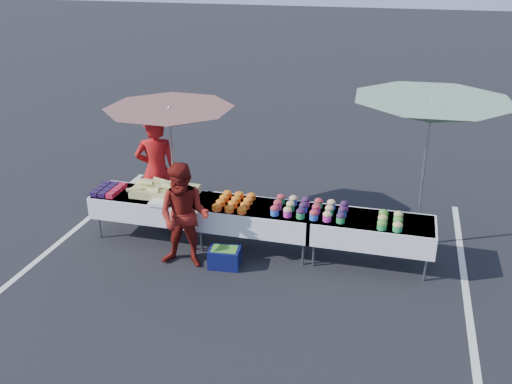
% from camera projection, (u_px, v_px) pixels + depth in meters
% --- Properties ---
extents(ground, '(80.00, 80.00, 0.00)m').
position_uv_depth(ground, '(256.00, 249.00, 9.22)').
color(ground, black).
extents(stripe_left, '(0.10, 5.00, 0.00)m').
position_uv_depth(stripe_left, '(80.00, 226.00, 9.97)').
color(stripe_left, silver).
rests_on(stripe_left, ground).
extents(stripe_right, '(0.10, 5.00, 0.00)m').
position_uv_depth(stripe_right, '(464.00, 275.00, 8.47)').
color(stripe_right, silver).
rests_on(stripe_right, ground).
extents(table_left, '(1.86, 0.81, 0.75)m').
position_uv_depth(table_left, '(151.00, 204.00, 9.41)').
color(table_left, white).
rests_on(table_left, ground).
extents(table_center, '(1.86, 0.81, 0.75)m').
position_uv_depth(table_center, '(256.00, 216.00, 8.99)').
color(table_center, white).
rests_on(table_center, ground).
extents(table_right, '(1.86, 0.81, 0.75)m').
position_uv_depth(table_right, '(372.00, 230.00, 8.56)').
color(table_right, white).
rests_on(table_right, ground).
extents(berry_punnets, '(0.40, 0.54, 0.08)m').
position_uv_depth(berry_punnets, '(109.00, 190.00, 9.44)').
color(berry_punnets, black).
rests_on(berry_punnets, table_left).
extents(corn_pile, '(1.16, 0.57, 0.26)m').
position_uv_depth(corn_pile, '(165.00, 190.00, 9.29)').
color(corn_pile, tan).
rests_on(corn_pile, table_left).
extents(plastic_bags, '(0.30, 0.25, 0.05)m').
position_uv_depth(plastic_bags, '(159.00, 203.00, 9.00)').
color(plastic_bags, white).
rests_on(plastic_bags, table_left).
extents(carrot_bowls, '(0.55, 0.69, 0.11)m').
position_uv_depth(carrot_bowls, '(234.00, 202.00, 8.98)').
color(carrot_bowls, orange).
rests_on(carrot_bowls, table_center).
extents(potato_cups, '(1.14, 0.58, 0.16)m').
position_uv_depth(potato_cups, '(310.00, 208.00, 8.69)').
color(potato_cups, blue).
rests_on(potato_cups, table_right).
extents(bean_baskets, '(0.36, 0.50, 0.15)m').
position_uv_depth(bean_baskets, '(390.00, 220.00, 8.32)').
color(bean_baskets, green).
rests_on(bean_baskets, table_right).
extents(vendor, '(0.81, 0.68, 1.91)m').
position_uv_depth(vendor, '(157.00, 171.00, 9.78)').
color(vendor, '#B51415').
rests_on(vendor, ground).
extents(customer, '(0.82, 0.65, 1.64)m').
position_uv_depth(customer, '(184.00, 216.00, 8.44)').
color(customer, maroon).
rests_on(customer, ground).
extents(umbrella_left, '(2.72, 2.72, 2.16)m').
position_uv_depth(umbrella_left, '(170.00, 118.00, 9.16)').
color(umbrella_left, black).
rests_on(umbrella_left, ground).
extents(umbrella_right, '(3.06, 3.06, 2.46)m').
position_uv_depth(umbrella_right, '(431.00, 112.00, 8.46)').
color(umbrella_right, black).
rests_on(umbrella_right, ground).
extents(storage_bin, '(0.50, 0.39, 0.31)m').
position_uv_depth(storage_bin, '(225.00, 257.00, 8.66)').
color(storage_bin, '#0E1348').
rests_on(storage_bin, ground).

